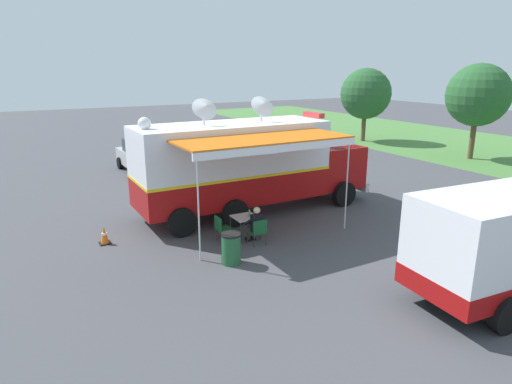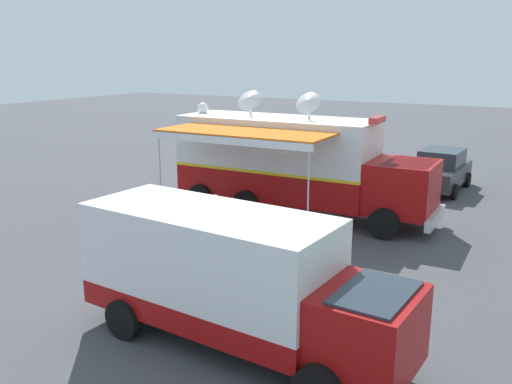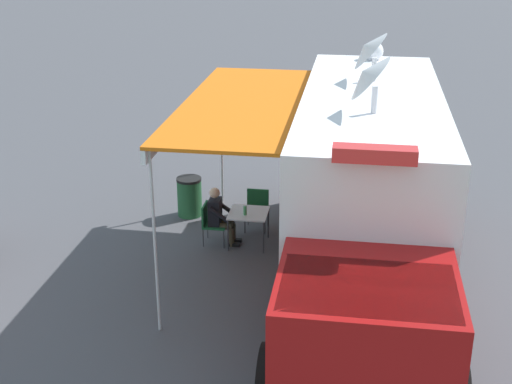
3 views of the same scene
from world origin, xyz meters
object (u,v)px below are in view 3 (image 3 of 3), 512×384
object	(u,v)px
seated_responder	(219,215)
folding_chair_beside_table	(257,206)
command_truck	(366,190)
water_bottle	(245,210)
folding_table	(248,215)
traffic_cone	(340,169)
folding_chair_at_table	(211,220)
trash_bin	(190,197)

from	to	relation	value
seated_responder	folding_chair_beside_table	bearing A→B (deg)	-126.19
command_truck	water_bottle	xyz separation A→B (m)	(2.42, -1.31, -1.11)
folding_table	traffic_cone	xyz separation A→B (m)	(-1.69, -4.22, -0.39)
command_truck	folding_chair_beside_table	distance (m)	3.57
folding_chair_beside_table	seated_responder	xyz separation A→B (m)	(0.66, 0.90, 0.14)
folding_chair_at_table	command_truck	bearing A→B (deg)	156.36
command_truck	seated_responder	bearing A→B (deg)	-24.99
traffic_cone	folding_table	bearing A→B (deg)	68.19
folding_table	traffic_cone	world-z (taller)	folding_table
folding_chair_at_table	trash_bin	distance (m)	1.56
water_bottle	folding_chair_beside_table	world-z (taller)	water_bottle
water_bottle	trash_bin	distance (m)	2.14
folding_table	seated_responder	bearing A→B (deg)	4.32
seated_responder	water_bottle	bearing A→B (deg)	171.69
traffic_cone	folding_chair_at_table	bearing A→B (deg)	59.76
seated_responder	folding_chair_at_table	bearing A→B (deg)	0.60
command_truck	trash_bin	world-z (taller)	command_truck
water_bottle	folding_chair_at_table	world-z (taller)	water_bottle
folding_table	folding_chair_at_table	bearing A→B (deg)	3.44
folding_chair_at_table	traffic_cone	size ratio (longest dim) A/B	1.50
trash_bin	traffic_cone	size ratio (longest dim) A/B	1.57
folding_table	seated_responder	world-z (taller)	seated_responder
command_truck	folding_chair_beside_table	xyz separation A→B (m)	(2.33, -2.29, -1.43)
water_bottle	seated_responder	world-z (taller)	seated_responder
seated_responder	trash_bin	distance (m)	1.68
folding_chair_at_table	trash_bin	bearing A→B (deg)	-59.25
folding_chair_beside_table	traffic_cone	world-z (taller)	folding_chair_beside_table
seated_responder	trash_bin	xyz separation A→B (m)	(0.99, -1.34, -0.20)
command_truck	water_bottle	world-z (taller)	command_truck
trash_bin	folding_chair_beside_table	bearing A→B (deg)	164.81
command_truck	water_bottle	bearing A→B (deg)	-28.38
command_truck	seated_responder	size ratio (longest dim) A/B	7.61
folding_table	folding_chair_at_table	xyz separation A→B (m)	(0.80, 0.05, -0.16)
water_bottle	seated_responder	size ratio (longest dim) A/B	0.18
seated_responder	trash_bin	size ratio (longest dim) A/B	1.37
command_truck	folding_table	distance (m)	3.06
folding_chair_beside_table	seated_responder	world-z (taller)	seated_responder
water_bottle	folding_chair_at_table	size ratio (longest dim) A/B	0.26
water_bottle	trash_bin	size ratio (longest dim) A/B	0.25
folding_chair_at_table	seated_responder	bearing A→B (deg)	-179.40
folding_chair_beside_table	traffic_cone	size ratio (longest dim) A/B	1.50
seated_responder	traffic_cone	xyz separation A→B (m)	(-2.30, -4.27, -0.37)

